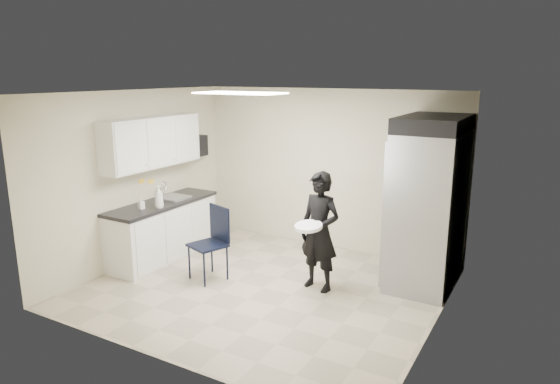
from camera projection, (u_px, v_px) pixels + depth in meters
The scene contains 21 objects.
floor at pixel (264, 288), 6.76m from camera, with size 4.50×4.50×0.00m, color tan.
ceiling at pixel (262, 93), 6.15m from camera, with size 4.50×4.50×0.00m, color silver.
back_wall at pixel (327, 169), 8.15m from camera, with size 4.50×4.50×0.00m, color beige.
left_wall at pixel (136, 177), 7.54m from camera, with size 4.00×4.00×0.00m, color beige.
right_wall at pixel (441, 219), 5.38m from camera, with size 4.00×4.00×0.00m, color beige.
ceiling_panel at pixel (240, 93), 6.79m from camera, with size 1.20×0.60×0.02m, color white.
lower_counter at pixel (163, 232), 7.77m from camera, with size 0.60×1.90×0.86m, color silver.
countertop at pixel (162, 203), 7.66m from camera, with size 0.64×1.95×0.05m, color black.
sink at pixel (174, 201), 7.87m from camera, with size 0.42×0.40×0.14m, color gray.
faucet at pixel (164, 190), 7.93m from camera, with size 0.02×0.02×0.24m, color silver.
upper_cabinets at pixel (152, 142), 7.50m from camera, with size 0.35×1.80×0.75m, color silver.
towel_dispenser at pixel (198, 146), 8.55m from camera, with size 0.22×0.30×0.35m, color black.
notice_sticker_left at pixel (142, 181), 7.64m from camera, with size 0.00×0.12×0.07m, color yellow.
notice_sticker_right at pixel (151, 181), 7.82m from camera, with size 0.00×0.12×0.07m, color yellow.
commercial_fridge at pixel (428, 209), 6.72m from camera, with size 0.80×1.35×2.10m, color gray.
fridge_compressor at pixel (434, 124), 6.45m from camera, with size 0.80×1.35×0.20m, color black.
folding_chair at pixel (208, 245), 6.93m from camera, with size 0.45×0.45×1.01m, color black.
man_tuxedo at pixel (320, 232), 6.57m from camera, with size 0.59×0.39×1.60m, color black.
bucket_lid at pixel (308, 226), 6.35m from camera, with size 0.36×0.36×0.04m, color white.
soap_bottle_a at pixel (159, 197), 7.28m from camera, with size 0.13×0.13×0.33m, color white.
soap_bottle_b at pixel (141, 203), 7.23m from camera, with size 0.07×0.08×0.17m, color silver.
Camera 1 is at (3.29, -5.34, 2.84)m, focal length 32.00 mm.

